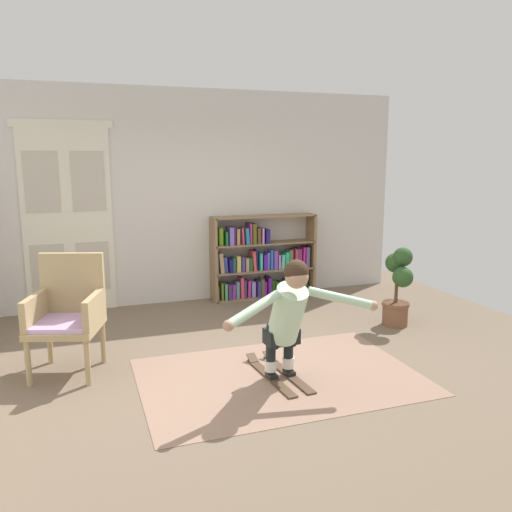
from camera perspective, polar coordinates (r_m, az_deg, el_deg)
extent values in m
plane|color=brown|center=(5.14, 0.16, -12.02)|extent=(7.20, 7.20, 0.00)
cube|color=beige|center=(7.27, -6.67, 6.44)|extent=(6.00, 0.10, 2.90)
cube|color=beige|center=(7.08, -22.16, 3.36)|extent=(0.55, 0.04, 2.35)
cube|color=#B7AFA1|center=(7.02, -22.47, 7.53)|extent=(0.41, 0.01, 0.76)
cube|color=#B7AFA1|center=(7.15, -21.83, -1.33)|extent=(0.41, 0.01, 0.64)
cube|color=beige|center=(7.07, -17.70, 3.64)|extent=(0.55, 0.04, 2.35)
cube|color=#B7AFA1|center=(7.01, -17.94, 7.82)|extent=(0.41, 0.01, 0.76)
cube|color=#B7AFA1|center=(7.14, -17.43, -1.06)|extent=(0.41, 0.01, 0.64)
cube|color=beige|center=(7.03, -20.59, 13.45)|extent=(1.22, 0.04, 0.10)
cube|color=#94725F|center=(4.92, 2.59, -13.07)|extent=(2.53, 1.72, 0.01)
cube|color=olive|center=(7.22, -4.66, -0.43)|extent=(0.04, 0.30, 1.18)
cube|color=olive|center=(7.72, 6.04, 0.28)|extent=(0.04, 0.30, 1.18)
cube|color=olive|center=(7.57, 0.85, -4.39)|extent=(1.48, 0.30, 0.02)
cube|color=olive|center=(7.48, 0.86, -1.52)|extent=(1.48, 0.30, 0.02)
cube|color=olive|center=(7.40, 0.87, 1.41)|extent=(1.48, 0.30, 0.02)
cube|color=olive|center=(7.35, 0.88, 4.39)|extent=(1.48, 0.30, 0.02)
cube|color=olive|center=(7.35, -4.35, -4.01)|extent=(0.04, 0.17, 0.19)
cube|color=olive|center=(7.35, -3.86, -3.82)|extent=(0.03, 0.19, 0.24)
cube|color=#56A461|center=(7.36, -3.48, -3.84)|extent=(0.03, 0.22, 0.23)
cube|color=#442862|center=(7.37, -3.08, -3.86)|extent=(0.05, 0.24, 0.22)
cube|color=purple|center=(7.41, -2.63, -3.83)|extent=(0.06, 0.21, 0.21)
cube|color=slate|center=(7.42, -2.17, -3.66)|extent=(0.05, 0.18, 0.24)
cube|color=#CA435D|center=(7.41, -1.65, -3.46)|extent=(0.05, 0.16, 0.30)
cube|color=#3E3351|center=(7.43, -1.32, -3.57)|extent=(0.03, 0.16, 0.26)
cube|color=#A33092|center=(7.46, -0.94, -3.54)|extent=(0.05, 0.20, 0.25)
cube|color=#9387D8|center=(7.49, -0.42, -3.60)|extent=(0.06, 0.16, 0.22)
cube|color=#3D2E7C|center=(7.49, 0.17, -3.55)|extent=(0.04, 0.20, 0.24)
cube|color=#4A5D2F|center=(7.52, 0.54, -3.40)|extent=(0.05, 0.18, 0.26)
cube|color=purple|center=(7.54, 0.90, -3.54)|extent=(0.04, 0.14, 0.21)
cube|color=#53238E|center=(7.57, 1.36, -3.27)|extent=(0.05, 0.19, 0.27)
cube|color=#2F5311|center=(7.60, 1.75, -3.40)|extent=(0.04, 0.15, 0.22)
cube|color=#1C651B|center=(7.60, 2.13, -3.49)|extent=(0.04, 0.15, 0.19)
cube|color=#21584E|center=(7.63, 2.60, -3.48)|extent=(0.04, 0.20, 0.18)
cube|color=#895A19|center=(7.65, 2.99, -3.38)|extent=(0.04, 0.15, 0.20)
cube|color=#1D498F|center=(7.68, 3.38, -3.31)|extent=(0.06, 0.19, 0.21)
cube|color=#6B3E6B|center=(7.68, 3.93, -3.01)|extent=(0.06, 0.22, 0.29)
cube|color=#7EBA54|center=(7.72, 4.33, -3.00)|extent=(0.04, 0.23, 0.27)
cube|color=#2DD6A7|center=(7.75, 4.75, -3.01)|extent=(0.06, 0.21, 0.26)
cube|color=#3F521A|center=(7.78, 5.28, -3.00)|extent=(0.06, 0.17, 0.25)
cube|color=#4B5B9C|center=(7.24, -4.39, -0.83)|extent=(0.03, 0.19, 0.26)
cube|color=#9F8357|center=(7.25, -3.95, -0.72)|extent=(0.08, 0.21, 0.29)
cube|color=#394CBA|center=(7.28, -3.45, -0.94)|extent=(0.06, 0.14, 0.22)
cube|color=navy|center=(7.29, -2.95, -1.01)|extent=(0.06, 0.23, 0.19)
cube|color=#235B44|center=(7.30, -2.53, -0.94)|extent=(0.04, 0.16, 0.20)
cube|color=tan|center=(7.32, -2.05, -0.83)|extent=(0.06, 0.17, 0.22)
cube|color=#3B3681|center=(7.33, -1.55, -0.89)|extent=(0.04, 0.17, 0.20)
cube|color=tan|center=(7.37, -1.12, -0.88)|extent=(0.05, 0.17, 0.19)
cube|color=#1B532C|center=(7.38, -0.74, -0.85)|extent=(0.04, 0.19, 0.19)
cube|color=#C94647|center=(7.38, -0.38, -0.47)|extent=(0.06, 0.21, 0.29)
cube|color=navy|center=(7.42, -0.09, -0.37)|extent=(0.03, 0.14, 0.30)
cube|color=#35CAB3|center=(7.45, 0.33, -0.53)|extent=(0.03, 0.23, 0.25)
cube|color=#4E1CAB|center=(7.45, 0.86, -0.63)|extent=(0.05, 0.19, 0.22)
cube|color=#827BD4|center=(7.48, 1.22, -0.49)|extent=(0.03, 0.15, 0.24)
cube|color=blue|center=(7.47, 1.58, -0.34)|extent=(0.03, 0.16, 0.29)
cube|color=purple|center=(7.49, 1.95, -0.35)|extent=(0.05, 0.21, 0.27)
cube|color=#A17ECC|center=(7.52, 2.39, -0.58)|extent=(0.03, 0.19, 0.21)
cube|color=#5DB39F|center=(7.54, 2.80, -0.57)|extent=(0.06, 0.17, 0.21)
cube|color=#1FC281|center=(7.58, 3.28, -0.39)|extent=(0.07, 0.15, 0.24)
cube|color=brown|center=(7.59, 3.71, -0.25)|extent=(0.05, 0.16, 0.27)
cube|color=#A8384A|center=(7.60, 4.26, -0.20)|extent=(0.04, 0.18, 0.28)
cube|color=#702B64|center=(7.65, 4.57, -0.14)|extent=(0.06, 0.20, 0.28)
cube|color=#D52189|center=(7.65, 5.12, -0.07)|extent=(0.04, 0.15, 0.30)
cube|color=#594780|center=(7.68, 5.45, -0.04)|extent=(0.05, 0.20, 0.30)
cube|color=#23B272|center=(7.19, -4.46, 1.97)|extent=(0.03, 0.14, 0.20)
cube|color=#5E8B1C|center=(7.19, -3.99, 2.17)|extent=(0.06, 0.16, 0.24)
cube|color=#19632E|center=(7.20, -3.40, 1.98)|extent=(0.03, 0.21, 0.19)
cube|color=#725BBD|center=(7.21, -2.89, 2.23)|extent=(0.06, 0.23, 0.25)
cube|color=#432055|center=(7.23, -2.55, 2.26)|extent=(0.03, 0.18, 0.25)
cube|color=tan|center=(7.27, -2.12, 2.18)|extent=(0.05, 0.18, 0.22)
cube|color=#B14263|center=(7.28, -1.61, 2.25)|extent=(0.04, 0.18, 0.23)
cube|color=teal|center=(7.29, -1.18, 2.25)|extent=(0.06, 0.24, 0.23)
cube|color=#A1357F|center=(7.33, -0.80, 2.53)|extent=(0.03, 0.24, 0.29)
cube|color=#525317|center=(7.33, -0.39, 2.52)|extent=(0.05, 0.23, 0.28)
cube|color=brown|center=(7.36, 0.11, 2.30)|extent=(0.05, 0.22, 0.22)
cube|color=#CD83C5|center=(7.36, 0.56, 2.29)|extent=(0.03, 0.22, 0.22)
cube|color=navy|center=(7.38, 1.07, 2.24)|extent=(0.05, 0.22, 0.20)
cylinder|color=tan|center=(5.08, -23.74, -10.73)|extent=(0.06, 0.06, 0.42)
cylinder|color=tan|center=(4.91, -18.01, -11.08)|extent=(0.06, 0.06, 0.42)
cylinder|color=tan|center=(5.53, -21.71, -8.82)|extent=(0.06, 0.06, 0.42)
cylinder|color=tan|center=(5.37, -16.44, -9.05)|extent=(0.06, 0.06, 0.42)
cube|color=tan|center=(5.14, -20.15, -7.38)|extent=(0.75, 0.75, 0.06)
cube|color=#CFA5DD|center=(5.12, -20.18, -6.84)|extent=(0.68, 0.68, 0.04)
cube|color=tan|center=(5.29, -19.47, -2.87)|extent=(0.59, 0.24, 0.60)
cube|color=tan|center=(5.18, -23.11, -5.47)|extent=(0.23, 0.55, 0.28)
cube|color=tan|center=(5.01, -17.33, -5.63)|extent=(0.23, 0.55, 0.28)
cylinder|color=brown|center=(6.50, 15.02, -6.13)|extent=(0.30, 0.30, 0.29)
cylinder|color=brown|center=(6.46, 15.07, -5.09)|extent=(0.33, 0.33, 0.04)
cylinder|color=#4C3823|center=(6.41, 15.16, -3.37)|extent=(0.04, 0.04, 0.36)
sphere|color=#284C22|center=(6.44, 15.04, -0.73)|extent=(0.24, 0.24, 0.24)
sphere|color=#284C22|center=(6.37, 15.83, -0.10)|extent=(0.23, 0.23, 0.23)
sphere|color=#284C22|center=(6.27, 15.82, -2.24)|extent=(0.24, 0.24, 0.24)
cube|color=#4E3827|center=(4.88, 1.61, -13.14)|extent=(0.16, 0.91, 0.01)
cube|color=#4E3827|center=(5.22, -0.41, -11.11)|extent=(0.10, 0.12, 0.06)
cube|color=black|center=(4.86, 1.72, -12.97)|extent=(0.09, 0.13, 0.04)
cube|color=#4E3827|center=(4.95, 3.54, -12.78)|extent=(0.16, 0.91, 0.01)
cube|color=#4E3827|center=(5.29, 1.41, -10.81)|extent=(0.10, 0.12, 0.06)
cube|color=black|center=(4.93, 3.66, -12.61)|extent=(0.09, 0.13, 0.04)
cylinder|color=white|center=(4.84, 1.62, -11.93)|extent=(0.12, 0.12, 0.10)
cylinder|color=black|center=(4.76, 1.64, -9.71)|extent=(0.10, 0.10, 0.30)
cylinder|color=black|center=(4.70, 1.83, -8.81)|extent=(0.12, 0.12, 0.22)
cylinder|color=white|center=(4.91, 3.56, -11.58)|extent=(0.12, 0.12, 0.10)
cylinder|color=black|center=(4.84, 3.59, -9.39)|extent=(0.10, 0.10, 0.30)
cylinder|color=black|center=(4.78, 3.80, -8.50)|extent=(0.12, 0.12, 0.22)
cube|color=black|center=(4.74, 2.82, -8.76)|extent=(0.31, 0.20, 0.14)
cylinder|color=#B1D8B2|center=(4.58, 3.44, -6.36)|extent=(0.32, 0.49, 0.59)
sphere|color=tan|center=(4.34, 4.49, -2.30)|extent=(0.22, 0.22, 0.20)
sphere|color=#382619|center=(4.34, 4.44, -1.76)|extent=(0.23, 0.23, 0.21)
cylinder|color=#B1D8B2|center=(4.18, -0.23, -5.88)|extent=(0.56, 0.34, 0.21)
sphere|color=tan|center=(4.01, -3.05, -7.64)|extent=(0.10, 0.10, 0.09)
cylinder|color=#B1D8B2|center=(4.56, 9.30, -4.60)|extent=(0.58, 0.25, 0.21)
sphere|color=tan|center=(4.64, 12.71, -5.35)|extent=(0.10, 0.10, 0.09)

